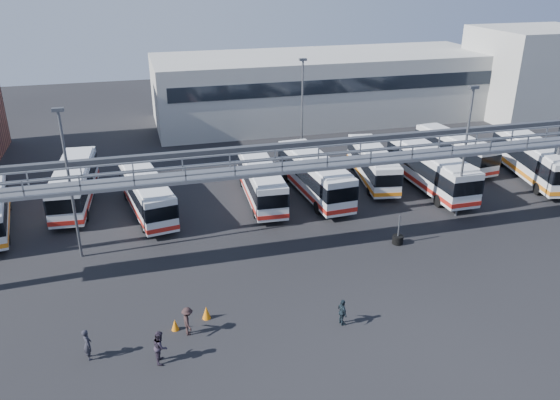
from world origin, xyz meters
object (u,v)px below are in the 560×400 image
object	(u,v)px
bus_4	(261,180)
bus_6	(373,163)
light_pole_left	(69,177)
cone_left	(175,325)
bus_9	(533,159)
pedestrian_b	(160,346)
bus_8	(455,148)
bus_2	(146,192)
tire_stack	(398,239)
pedestrian_a	(87,344)
bus_7	(430,168)
bus_1	(74,183)
pedestrian_c	(188,321)
bus_5	(314,174)
light_pole_back	(302,106)
cone_right	(206,312)
light_pole_mid	(466,146)

from	to	relation	value
bus_4	bus_6	bearing A→B (deg)	11.09
light_pole_left	cone_left	world-z (taller)	light_pole_left
bus_9	pedestrian_b	bearing A→B (deg)	-142.58
light_pole_left	bus_8	size ratio (longest dim) A/B	1.00
bus_2	tire_stack	world-z (taller)	bus_2
pedestrian_a	cone_left	world-z (taller)	pedestrian_a
bus_7	pedestrian_b	distance (m)	29.58
bus_1	bus_4	xyz separation A→B (m)	(14.77, -3.20, -0.09)
bus_4	cone_left	xyz separation A→B (m)	(-8.62, -15.96, -1.44)
bus_4	pedestrian_c	xyz separation A→B (m)	(-7.97, -16.53, -0.95)
bus_4	bus_5	bearing A→B (deg)	1.19
bus_7	tire_stack	xyz separation A→B (m)	(-7.30, -8.64, -1.56)
cone_left	bus_5	bearing A→B (deg)	50.03
light_pole_back	bus_7	bearing A→B (deg)	-47.07
cone_right	light_pole_left	bearing A→B (deg)	127.54
light_pole_mid	cone_right	bearing A→B (deg)	-158.43
bus_5	pedestrian_c	size ratio (longest dim) A/B	6.99
bus_7	bus_8	distance (m)	7.46
pedestrian_c	cone_right	bearing A→B (deg)	-49.89
light_pole_mid	bus_2	bearing A→B (deg)	163.14
bus_6	cone_left	bearing A→B (deg)	-128.38
pedestrian_a	tire_stack	distance (m)	21.65
bus_8	tire_stack	bearing A→B (deg)	-139.83
bus_7	bus_8	world-z (taller)	bus_7
bus_2	bus_8	xyz separation A→B (m)	(29.56, 3.54, -0.07)
light_pole_back	bus_2	distance (m)	17.68
bus_2	bus_5	bearing A→B (deg)	-10.08
bus_6	bus_9	bearing A→B (deg)	-3.51
bus_9	tire_stack	bearing A→B (deg)	-142.72
light_pole_back	bus_1	distance (m)	21.69
light_pole_back	pedestrian_a	distance (m)	31.84
cone_right	bus_8	bearing A→B (deg)	34.77
pedestrian_a	cone_right	distance (m)	6.43
bus_7	bus_5	bearing A→B (deg)	172.29
bus_1	pedestrian_c	distance (m)	20.89
bus_7	cone_left	bearing A→B (deg)	-148.39
light_pole_back	bus_5	distance (m)	9.01
light_pole_left	pedestrian_a	world-z (taller)	light_pole_left
light_pole_left	bus_2	size ratio (longest dim) A/B	0.96
tire_stack	bus_1	bearing A→B (deg)	149.05
bus_2	cone_right	bearing A→B (deg)	-90.80
light_pole_back	bus_6	world-z (taller)	light_pole_back
bus_8	pedestrian_b	xyz separation A→B (m)	(-29.84, -21.81, -0.79)
bus_2	tire_stack	xyz separation A→B (m)	(16.72, -10.09, -1.37)
bus_5	cone_right	bearing A→B (deg)	-130.53
bus_7	cone_right	world-z (taller)	bus_7
pedestrian_b	bus_5	bearing A→B (deg)	-32.01
light_pole_back	cone_right	distance (m)	27.12
light_pole_left	bus_8	xyz separation A→B (m)	(34.27, 9.60, -4.05)
light_pole_left	tire_stack	distance (m)	22.46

